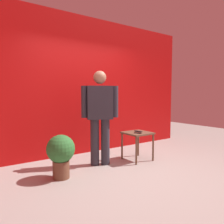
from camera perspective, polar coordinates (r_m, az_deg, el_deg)
name	(u,v)px	position (r m, az deg, el deg)	size (l,w,h in m)	color
ground_plane	(130,172)	(3.80, 4.75, -15.55)	(12.00, 12.00, 0.00)	#9E9991
back_wall_red	(85,86)	(4.89, -7.08, 6.86)	(5.66, 0.12, 3.01)	#BB0D0E
standing_person	(100,113)	(3.98, -3.21, -0.20)	(0.67, 0.41, 1.74)	#2D2D38
side_table	(137,137)	(4.36, 6.75, -6.50)	(0.50, 0.50, 0.56)	brown
cell_phone	(138,133)	(4.22, 6.86, -5.53)	(0.07, 0.14, 0.01)	black
tv_remote	(138,131)	(4.38, 6.97, -5.10)	(0.04, 0.17, 0.02)	black
potted_plant	(61,153)	(3.50, -13.38, -10.39)	(0.44, 0.44, 0.69)	brown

